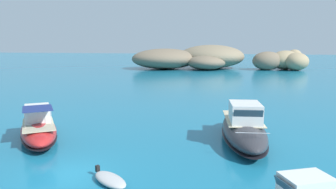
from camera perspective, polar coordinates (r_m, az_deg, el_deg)
The scene contains 6 objects.
ground_plane at distance 19.56m, azimuth -16.64°, elevation -13.33°, with size 400.00×400.00×0.00m, color #197093.
islet_large at distance 93.77m, azimuth 4.98°, elevation 6.46°, with size 36.36×29.67×6.73m.
islet_small at distance 94.01m, azimuth 19.59°, elevation 5.62°, with size 16.83×13.73×5.50m.
motorboat_red at distance 26.83m, azimuth -21.84°, elevation -5.52°, with size 7.08×8.61×2.72m.
motorboat_charcoal at distance 24.91m, azimuth 13.18°, elevation -5.84°, with size 4.19×10.58×3.03m.
dinghy_tender at distance 17.86m, azimuth -10.16°, elevation -14.52°, with size 2.71×2.49×0.58m.
Camera 1 is at (8.79, -15.85, 7.34)m, focal length 34.62 mm.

